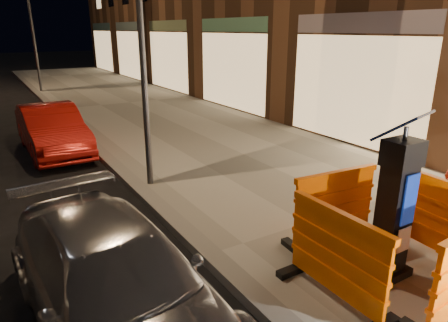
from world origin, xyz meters
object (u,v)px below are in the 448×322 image
barrier_back (334,208)px  barrier_bldgside (435,217)px  parking_kiosk (395,203)px  car_red (55,152)px  barrier_kerbside (336,257)px

barrier_back → barrier_bldgside: same height
parking_kiosk → car_red: parking_kiosk is taller
barrier_kerbside → car_red: size_ratio=0.38×
parking_kiosk → barrier_back: 1.05m
parking_kiosk → car_red: 8.89m
parking_kiosk → barrier_back: (0.00, 0.95, -0.44)m
barrier_kerbside → barrier_bldgside: size_ratio=1.00×
barrier_back → car_red: (-2.63, 7.46, -0.71)m
barrier_bldgside → parking_kiosk: bearing=93.6°
barrier_back → car_red: size_ratio=0.38×
barrier_kerbside → car_red: bearing=10.9°
barrier_back → car_red: bearing=114.1°
parking_kiosk → barrier_bldgside: size_ratio=1.40×
barrier_kerbside → barrier_bldgside: bearing=-90.4°
parking_kiosk → barrier_back: size_ratio=1.40×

